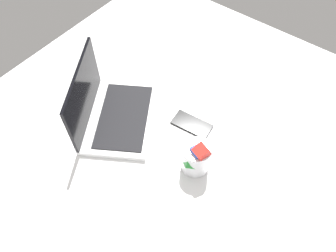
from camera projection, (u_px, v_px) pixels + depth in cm
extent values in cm
cube|color=white|center=(143.00, 176.00, 116.06)|extent=(180.00, 140.00, 18.00)
cube|color=silver|center=(120.00, 118.00, 118.53)|extent=(40.16, 36.89, 2.00)
cube|color=black|center=(124.00, 116.00, 117.47)|extent=(33.61, 29.69, 0.40)
cube|color=black|center=(83.00, 94.00, 109.77)|extent=(28.62, 18.16, 21.00)
cylinder|color=silver|center=(196.00, 158.00, 103.78)|extent=(9.00, 9.00, 11.00)
cube|color=yellow|center=(195.00, 163.00, 105.42)|extent=(6.13, 6.13, 5.41)
cube|color=blue|center=(195.00, 158.00, 104.46)|extent=(6.94, 6.76, 4.68)
cube|color=#268C33|center=(191.00, 160.00, 102.21)|extent=(7.82, 7.54, 6.60)
cube|color=yellow|center=(196.00, 153.00, 101.50)|extent=(6.36, 6.89, 5.54)
cube|color=blue|center=(197.00, 154.00, 99.42)|extent=(5.51, 5.42, 4.56)
cube|color=red|center=(202.00, 152.00, 97.77)|extent=(6.08, 5.61, 4.92)
cube|color=black|center=(192.00, 124.00, 117.53)|extent=(8.27, 14.65, 0.80)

